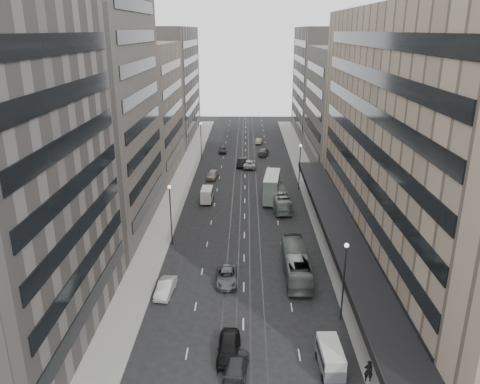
# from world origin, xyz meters

# --- Properties ---
(ground) EXTENTS (220.00, 220.00, 0.00)m
(ground) POSITION_xyz_m (0.00, 0.00, 0.00)
(ground) COLOR black
(ground) RESTS_ON ground
(sidewalk_right) EXTENTS (4.00, 125.00, 0.15)m
(sidewalk_right) POSITION_xyz_m (12.00, 37.50, 0.07)
(sidewalk_right) COLOR gray
(sidewalk_right) RESTS_ON ground
(sidewalk_left) EXTENTS (4.00, 125.00, 0.15)m
(sidewalk_left) POSITION_xyz_m (-12.00, 37.50, 0.07)
(sidewalk_left) COLOR gray
(sidewalk_left) RESTS_ON ground
(department_store) EXTENTS (19.20, 60.00, 30.00)m
(department_store) POSITION_xyz_m (21.45, 8.00, 14.95)
(department_store) COLOR gray
(department_store) RESTS_ON ground
(building_right_mid) EXTENTS (15.00, 28.00, 24.00)m
(building_right_mid) POSITION_xyz_m (21.50, 52.00, 12.00)
(building_right_mid) COLOR #4C4641
(building_right_mid) RESTS_ON ground
(building_right_far) EXTENTS (15.00, 32.00, 28.00)m
(building_right_far) POSITION_xyz_m (21.50, 82.00, 14.00)
(building_right_far) COLOR slate
(building_right_far) RESTS_ON ground
(building_left_b) EXTENTS (15.00, 26.00, 34.00)m
(building_left_b) POSITION_xyz_m (-21.50, 19.00, 17.00)
(building_left_b) COLOR #4C4641
(building_left_b) RESTS_ON ground
(building_left_c) EXTENTS (15.00, 28.00, 25.00)m
(building_left_c) POSITION_xyz_m (-21.50, 46.00, 12.50)
(building_left_c) COLOR #73655A
(building_left_c) RESTS_ON ground
(building_left_d) EXTENTS (15.00, 38.00, 28.00)m
(building_left_d) POSITION_xyz_m (-21.50, 79.00, 14.00)
(building_left_d) COLOR slate
(building_left_d) RESTS_ON ground
(lamp_right_near) EXTENTS (0.44, 0.44, 8.32)m
(lamp_right_near) POSITION_xyz_m (9.70, -5.00, 5.20)
(lamp_right_near) COLOR #262628
(lamp_right_near) RESTS_ON ground
(lamp_right_far) EXTENTS (0.44, 0.44, 8.32)m
(lamp_right_far) POSITION_xyz_m (9.70, 35.00, 5.20)
(lamp_right_far) COLOR #262628
(lamp_right_far) RESTS_ON ground
(lamp_left_near) EXTENTS (0.44, 0.44, 8.32)m
(lamp_left_near) POSITION_xyz_m (-9.70, 12.00, 5.20)
(lamp_left_near) COLOR #262628
(lamp_left_near) RESTS_ON ground
(lamp_left_far) EXTENTS (0.44, 0.44, 8.32)m
(lamp_left_far) POSITION_xyz_m (-9.70, 55.00, 5.20)
(lamp_left_far) COLOR #262628
(lamp_left_far) RESTS_ON ground
(bus_near) EXTENTS (2.63, 11.24, 3.13)m
(bus_near) POSITION_xyz_m (6.06, 3.89, 1.57)
(bus_near) COLOR slate
(bus_near) RESTS_ON ground
(bus_far) EXTENTS (3.23, 10.51, 2.88)m
(bus_far) POSITION_xyz_m (5.69, 26.17, 1.44)
(bus_far) COLOR #95A197
(bus_far) RESTS_ON ground
(double_decker) EXTENTS (3.35, 8.54, 4.56)m
(double_decker) POSITION_xyz_m (4.49, 29.15, 2.46)
(double_decker) COLOR slate
(double_decker) RESTS_ON ground
(vw_microbus) EXTENTS (2.08, 4.31, 2.29)m
(vw_microbus) POSITION_xyz_m (7.38, -12.30, 1.27)
(vw_microbus) COLOR #55595C
(vw_microbus) RESTS_ON ground
(panel_van) EXTENTS (2.02, 3.98, 2.48)m
(panel_van) POSITION_xyz_m (-6.32, 28.01, 1.37)
(panel_van) COLOR #BCB9A9
(panel_van) RESTS_ON ground
(sedan_0) EXTENTS (2.12, 4.97, 1.67)m
(sedan_0) POSITION_xyz_m (-1.25, -10.62, 0.84)
(sedan_0) COLOR black
(sedan_0) RESTS_ON ground
(sedan_1) EXTENTS (1.99, 4.63, 1.48)m
(sedan_1) POSITION_xyz_m (-8.50, -0.54, 0.74)
(sedan_1) COLOR beige
(sedan_1) RESTS_ON ground
(sedan_2) EXTENTS (2.55, 5.20, 1.42)m
(sedan_2) POSITION_xyz_m (-1.95, 2.01, 0.71)
(sedan_2) COLOR #5B5B5E
(sedan_2) RESTS_ON ground
(sedan_3) EXTENTS (2.36, 4.81, 1.35)m
(sedan_3) POSITION_xyz_m (-0.54, -12.77, 0.67)
(sedan_3) COLOR #292A2C
(sedan_3) RESTS_ON ground
(sedan_4) EXTENTS (2.53, 4.93, 1.60)m
(sedan_4) POSITION_xyz_m (-6.26, 41.27, 0.80)
(sedan_4) COLOR gray
(sedan_4) RESTS_ON ground
(sedan_5) EXTENTS (2.04, 5.05, 1.63)m
(sedan_5) POSITION_xyz_m (-0.77, 49.86, 0.82)
(sedan_5) COLOR black
(sedan_5) RESTS_ON ground
(sedan_6) EXTENTS (2.64, 5.53, 1.52)m
(sedan_6) POSITION_xyz_m (0.90, 49.24, 0.76)
(sedan_6) COLOR silver
(sedan_6) RESTS_ON ground
(sedan_7) EXTENTS (2.76, 5.56, 1.55)m
(sedan_7) POSITION_xyz_m (4.15, 59.38, 0.78)
(sedan_7) COLOR #515153
(sedan_7) RESTS_ON ground
(sedan_8) EXTENTS (1.87, 4.43, 1.49)m
(sedan_8) POSITION_xyz_m (-5.28, 61.50, 0.75)
(sedan_8) COLOR #28282B
(sedan_8) RESTS_ON ground
(sedan_9) EXTENTS (1.95, 4.28, 1.36)m
(sedan_9) POSITION_xyz_m (3.40, 70.86, 0.68)
(sedan_9) COLOR #B5A996
(sedan_9) RESTS_ON ground
(pedestrian) EXTENTS (0.75, 0.51, 1.97)m
(pedestrian) POSITION_xyz_m (10.20, -13.84, 1.14)
(pedestrian) COLOR black
(pedestrian) RESTS_ON sidewalk_right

